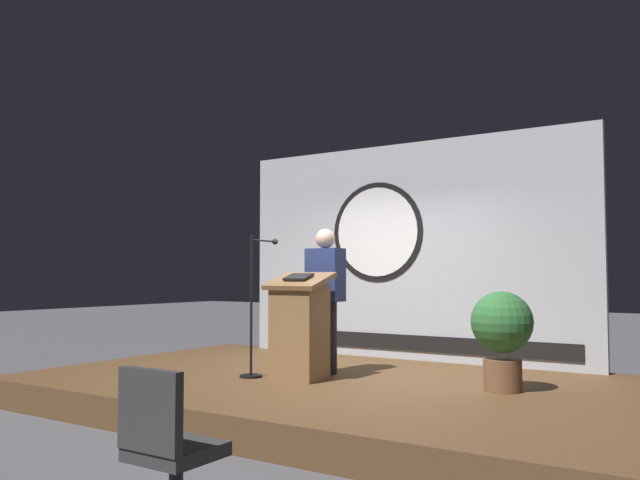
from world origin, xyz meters
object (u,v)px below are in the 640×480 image
(potted_plant, at_px, (502,331))
(speaker_person, at_px, (325,300))
(podium, at_px, (299,328))
(audience_chair_left, at_px, (166,439))
(microphone_stand, at_px, (255,326))

(potted_plant, bearing_deg, speaker_person, -179.67)
(podium, xyz_separation_m, audience_chair_left, (1.22, -3.05, -0.35))
(microphone_stand, distance_m, audience_chair_left, 3.45)
(microphone_stand, bearing_deg, potted_plant, 12.99)
(podium, distance_m, microphone_stand, 0.54)
(podium, xyz_separation_m, potted_plant, (2.00, 0.49, 0.03))
(potted_plant, xyz_separation_m, audience_chair_left, (-0.78, -3.54, -0.37))
(microphone_stand, distance_m, potted_plant, 2.59)
(potted_plant, distance_m, audience_chair_left, 3.64)
(speaker_person, height_order, potted_plant, speaker_person)
(podium, bearing_deg, microphone_stand, -170.19)
(podium, xyz_separation_m, speaker_person, (0.02, 0.48, 0.28))
(potted_plant, relative_size, audience_chair_left, 1.06)
(audience_chair_left, bearing_deg, speaker_person, 108.81)
(speaker_person, relative_size, microphone_stand, 1.06)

